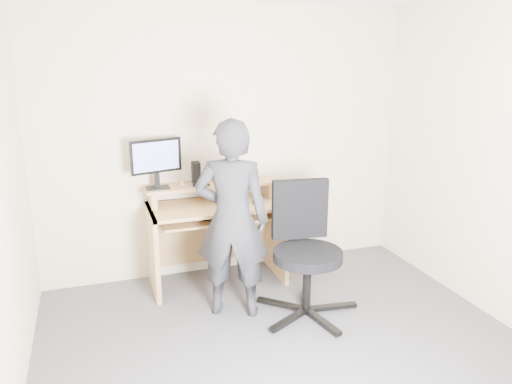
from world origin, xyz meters
TOP-DOWN VIEW (x-y plane):
  - ground at (0.00, 0.00)m, footprint 3.50×3.50m
  - back_wall at (0.00, 1.75)m, footprint 3.50×0.02m
  - desk at (-0.20, 1.53)m, footprint 1.20×0.60m
  - monitor at (-0.69, 1.57)m, footprint 0.45×0.16m
  - external_drive at (-0.33, 1.63)m, footprint 0.08×0.13m
  - travel_mug at (-0.06, 1.63)m, footprint 0.10×0.10m
  - smartphone at (0.02, 1.54)m, footprint 0.08×0.14m
  - charger at (-0.36, 1.53)m, footprint 0.05×0.04m
  - headphones at (-0.39, 1.65)m, footprint 0.16×0.16m
  - keyboard at (-0.15, 1.36)m, footprint 0.49×0.28m
  - mouse at (0.16, 1.35)m, footprint 0.11×0.08m
  - office_chair at (0.34, 0.70)m, footprint 0.82×0.83m
  - person at (-0.22, 0.86)m, footprint 0.69×0.58m

SIDE VIEW (x-z plane):
  - ground at x=0.00m, z-range 0.00..0.00m
  - desk at x=-0.20m, z-range 0.09..1.00m
  - office_chair at x=0.34m, z-range 0.05..1.10m
  - keyboard at x=-0.15m, z-range 0.65..0.68m
  - mouse at x=0.16m, z-range 0.75..0.79m
  - person at x=-0.22m, z-range 0.00..1.60m
  - smartphone at x=0.02m, z-range 0.91..0.92m
  - headphones at x=-0.39m, z-range 0.89..0.95m
  - charger at x=-0.36m, z-range 0.91..0.94m
  - travel_mug at x=-0.06m, z-range 0.91..1.09m
  - external_drive at x=-0.33m, z-range 0.91..1.11m
  - monitor at x=-0.69m, z-range 0.95..1.39m
  - back_wall at x=0.00m, z-range 0.00..2.50m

